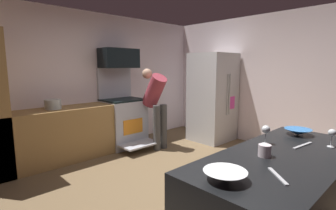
# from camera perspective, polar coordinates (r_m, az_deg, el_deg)

# --- Properties ---
(ground_plane) EXTENTS (5.20, 4.80, 0.02)m
(ground_plane) POSITION_cam_1_polar(r_m,az_deg,el_deg) (3.66, 2.97, -17.25)
(ground_plane) COLOR brown
(wall_back) EXTENTS (5.20, 0.12, 2.60)m
(wall_back) POSITION_cam_1_polar(r_m,az_deg,el_deg) (5.19, -16.13, 5.16)
(wall_back) COLOR white
(wall_back) RESTS_ON ground
(wall_right) EXTENTS (0.12, 4.80, 2.60)m
(wall_right) POSITION_cam_1_polar(r_m,az_deg,el_deg) (5.44, 21.88, 5.02)
(wall_right) COLOR white
(wall_right) RESTS_ON ground
(lower_cabinet_run) EXTENTS (2.40, 0.60, 0.90)m
(lower_cabinet_run) POSITION_cam_1_polar(r_m,az_deg,el_deg) (4.63, -23.53, -6.29)
(lower_cabinet_run) COLOR #A07843
(lower_cabinet_run) RESTS_ON ground
(oven_range) EXTENTS (0.76, 1.03, 1.56)m
(oven_range) POSITION_cam_1_polar(r_m,az_deg,el_deg) (5.17, -10.00, -3.47)
(oven_range) COLOR #B7BCC7
(oven_range) RESTS_ON ground
(microwave) EXTENTS (0.74, 0.38, 0.38)m
(microwave) POSITION_cam_1_polar(r_m,az_deg,el_deg) (5.14, -10.96, 10.28)
(microwave) COLOR black
(microwave) RESTS_ON oven_range
(refrigerator) EXTENTS (0.85, 0.79, 1.86)m
(refrigerator) POSITION_cam_1_polar(r_m,az_deg,el_deg) (5.53, 9.99, 1.72)
(refrigerator) COLOR silver
(refrigerator) RESTS_ON ground
(person_cook) EXTENTS (0.31, 0.60, 1.55)m
(person_cook) POSITION_cam_1_polar(r_m,az_deg,el_deg) (4.90, -2.77, 0.71)
(person_cook) COLOR #454545
(person_cook) RESTS_ON ground
(counter_island) EXTENTS (1.86, 0.80, 0.90)m
(counter_island) POSITION_cam_1_polar(r_m,az_deg,el_deg) (2.42, 24.09, -20.21)
(counter_island) COLOR black
(counter_island) RESTS_ON ground
(mixing_bowl_large) EXTENTS (0.27, 0.27, 0.06)m
(mixing_bowl_large) POSITION_cam_1_polar(r_m,az_deg,el_deg) (1.64, 12.69, -15.23)
(mixing_bowl_large) COLOR white
(mixing_bowl_large) RESTS_ON counter_island
(mixing_bowl_small) EXTENTS (0.26, 0.26, 0.06)m
(mixing_bowl_small) POSITION_cam_1_polar(r_m,az_deg,el_deg) (2.90, 27.18, -5.40)
(mixing_bowl_small) COLOR #336FB5
(mixing_bowl_small) RESTS_ON counter_island
(wine_glass_near) EXTENTS (0.07, 0.07, 0.17)m
(wine_glass_near) POSITION_cam_1_polar(r_m,az_deg,el_deg) (2.42, 21.15, -5.31)
(wine_glass_near) COLOR silver
(wine_glass_near) RESTS_ON counter_island
(wine_glass_mid) EXTENTS (0.06, 0.06, 0.16)m
(wine_glass_mid) POSITION_cam_1_polar(r_m,az_deg,el_deg) (2.59, 32.96, -5.47)
(wine_glass_mid) COLOR silver
(wine_glass_mid) RESTS_ON counter_island
(mug_coffee) EXTENTS (0.10, 0.10, 0.09)m
(mug_coffee) POSITION_cam_1_polar(r_m,az_deg,el_deg) (2.11, 20.90, -9.57)
(mug_coffee) COLOR silver
(mug_coffee) RESTS_ON counter_island
(knife_chef) EXTENTS (0.19, 0.20, 0.01)m
(knife_chef) POSITION_cam_1_polar(r_m,az_deg,el_deg) (1.80, 23.45, -14.42)
(knife_chef) COLOR #B7BABF
(knife_chef) RESTS_ON counter_island
(knife_paring) EXTENTS (0.30, 0.06, 0.01)m
(knife_paring) POSITION_cam_1_polar(r_m,az_deg,el_deg) (2.54, 28.06, -8.01)
(knife_paring) COLOR #B7BABF
(knife_paring) RESTS_ON counter_island
(stock_pot) EXTENTS (0.26, 0.26, 0.16)m
(stock_pot) POSITION_cam_1_polar(r_m,az_deg,el_deg) (4.51, -24.46, 0.14)
(stock_pot) COLOR #B4BEBC
(stock_pot) RESTS_ON lower_cabinet_run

